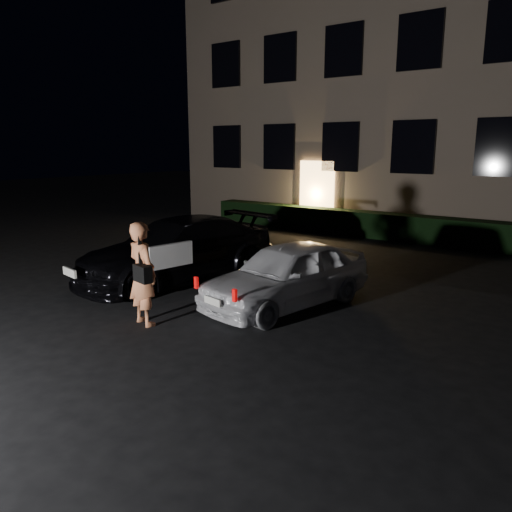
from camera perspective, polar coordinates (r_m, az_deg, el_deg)
The scene contains 6 objects.
ground at distance 8.36m, azimuth -10.05°, elevation -9.00°, with size 80.00×80.00×0.00m, color black.
building at distance 21.28m, azimuth 21.88°, elevation 19.62°, with size 20.00×8.11×12.00m.
hedge at distance 17.00m, azimuth 16.44°, elevation 3.13°, with size 15.00×0.70×0.85m, color black.
sedan at distance 11.55m, azimuth -8.98°, elevation 0.73°, with size 2.80×5.17×1.42m.
hatch at distance 9.58m, azimuth 3.55°, elevation -2.10°, with size 2.14×3.89×1.25m.
man at distance 8.72m, azimuth -12.83°, elevation -1.98°, with size 0.75×0.56×1.80m.
Camera 1 is at (5.71, -5.30, 3.03)m, focal length 35.00 mm.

